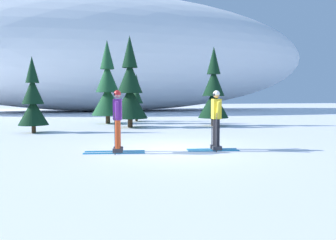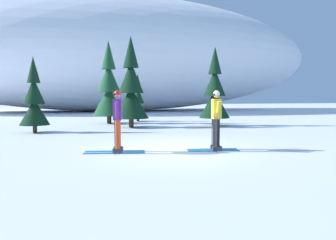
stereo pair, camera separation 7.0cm
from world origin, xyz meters
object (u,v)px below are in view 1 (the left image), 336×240
(pine_tree_far_left, at_px, (33,101))
(pine_tree_center, at_px, (130,89))
(skier_yellow_jacket, at_px, (216,119))
(pine_tree_center_left, at_px, (108,89))
(pine_tree_center_right, at_px, (136,101))
(pine_tree_far_right, at_px, (213,93))
(skier_purple_jacket, at_px, (117,120))

(pine_tree_far_left, relative_size, pine_tree_center, 0.71)
(skier_yellow_jacket, relative_size, pine_tree_center_left, 0.36)
(skier_yellow_jacket, bearing_deg, pine_tree_center_right, 91.27)
(pine_tree_center_right, bearing_deg, pine_tree_far_left, -135.55)
(skier_yellow_jacket, relative_size, pine_tree_far_right, 0.41)
(skier_purple_jacket, relative_size, pine_tree_far_right, 0.41)
(pine_tree_center_left, distance_m, pine_tree_center_right, 2.55)
(pine_tree_far_left, height_order, pine_tree_center_left, pine_tree_center_left)
(pine_tree_far_left, bearing_deg, pine_tree_center_right, 44.45)
(skier_yellow_jacket, bearing_deg, skier_purple_jacket, 172.72)
(pine_tree_center, bearing_deg, skier_yellow_jacket, -80.48)
(skier_purple_jacket, xyz_separation_m, pine_tree_far_right, (6.30, 7.58, 0.89))
(pine_tree_far_left, distance_m, pine_tree_far_right, 9.46)
(pine_tree_far_right, bearing_deg, pine_tree_center_left, 150.72)
(pine_tree_center_left, relative_size, pine_tree_far_right, 1.14)
(skier_yellow_jacket, relative_size, pine_tree_far_left, 0.53)
(pine_tree_center_left, xyz_separation_m, pine_tree_center, (0.92, -2.94, -0.09))
(pine_tree_center, distance_m, pine_tree_center_right, 4.46)
(skier_purple_jacket, distance_m, pine_tree_center, 8.03)
(skier_purple_jacket, bearing_deg, skier_yellow_jacket, -7.28)
(skier_yellow_jacket, height_order, pine_tree_far_left, pine_tree_far_left)
(pine_tree_far_left, relative_size, pine_tree_center_left, 0.68)
(skier_yellow_jacket, height_order, pine_tree_center_right, pine_tree_center_right)
(skier_purple_jacket, distance_m, skier_yellow_jacket, 2.98)
(pine_tree_center, bearing_deg, pine_tree_center_left, 107.47)
(skier_purple_jacket, bearing_deg, pine_tree_far_left, 115.64)
(pine_tree_center_left, height_order, pine_tree_center_right, pine_tree_center_left)
(pine_tree_far_left, xyz_separation_m, pine_tree_center_right, (5.76, 5.65, -0.13))
(pine_tree_far_left, height_order, pine_tree_center, pine_tree_center)
(pine_tree_center, xyz_separation_m, pine_tree_far_right, (4.71, -0.22, -0.17))
(skier_yellow_jacket, height_order, pine_tree_center_left, pine_tree_center_left)
(pine_tree_center_left, bearing_deg, pine_tree_far_right, -29.28)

